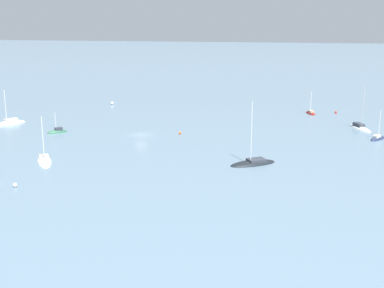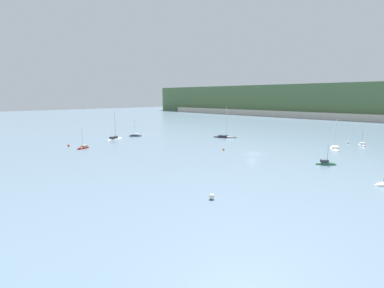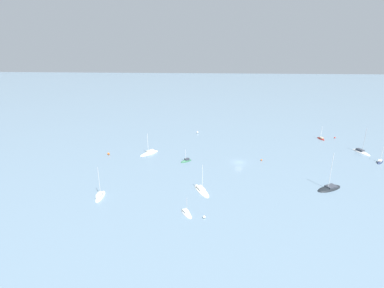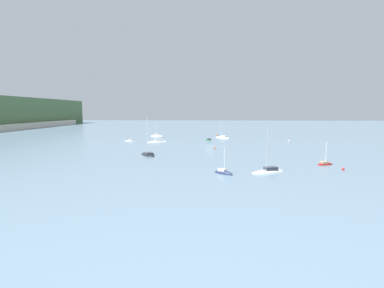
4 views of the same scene
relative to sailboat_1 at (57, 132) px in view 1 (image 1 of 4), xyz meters
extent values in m
plane|color=slate|center=(-19.24, -0.23, -0.12)|extent=(600.00, 600.00, 0.00)
ellipsoid|color=#2D6647|center=(0.03, 0.03, -0.12)|extent=(4.51, 3.97, 1.37)
cube|color=#333842|center=(-0.25, -0.20, 0.65)|extent=(1.94, 1.83, 0.78)
cylinder|color=silver|center=(0.21, 0.17, 2.40)|extent=(0.14, 0.14, 4.28)
ellipsoid|color=black|center=(-44.34, 18.68, -0.12)|extent=(9.30, 7.10, 1.37)
cube|color=#333842|center=(-44.96, 18.33, 0.53)|extent=(3.87, 3.49, 0.54)
cylinder|color=silver|center=(-43.95, 18.90, 5.83)|extent=(0.14, 0.14, 11.13)
ellipsoid|color=white|center=(15.05, -7.02, -0.12)|extent=(7.27, 7.83, 1.45)
cube|color=beige|center=(14.61, -7.52, 0.69)|extent=(3.21, 3.34, 0.81)
cylinder|color=silver|center=(15.33, -6.70, 4.23)|extent=(0.14, 0.14, 7.90)
ellipsoid|color=#232D4C|center=(-70.40, -3.23, -0.12)|extent=(4.31, 4.64, 1.61)
cube|color=silver|center=(-70.14, -2.94, 0.62)|extent=(1.93, 2.00, 0.59)
cylinder|color=silver|center=(-70.56, -3.42, 3.25)|extent=(0.14, 0.14, 5.84)
ellipsoid|color=maroon|center=(-58.31, -29.45, -0.12)|extent=(3.10, 4.82, 1.32)
cube|color=tan|center=(-58.44, -29.11, 0.54)|extent=(1.61, 1.93, 0.59)
cylinder|color=silver|center=(-58.22, -29.66, 3.01)|extent=(0.14, 0.14, 5.51)
ellipsoid|color=white|center=(-6.29, 22.32, -0.12)|extent=(6.10, 9.02, 1.26)
cube|color=beige|center=(-5.98, 21.68, 0.50)|extent=(2.94, 3.61, 0.53)
cylinder|color=silver|center=(-6.49, 22.71, 4.38)|extent=(0.14, 0.14, 8.29)
ellipsoid|color=white|center=(-68.38, -13.22, -0.12)|extent=(5.18, 8.36, 1.24)
cube|color=#333842|center=(-68.12, -13.82, 0.65)|extent=(2.53, 3.30, 0.84)
cylinder|color=#B2B2B7|center=(-68.54, -12.84, 5.18)|extent=(0.14, 0.14, 9.90)
sphere|color=orange|center=(-27.64, -2.33, 0.17)|extent=(0.58, 0.58, 0.58)
sphere|color=red|center=(-65.01, -31.05, 0.20)|extent=(0.62, 0.62, 0.62)
sphere|color=white|center=(-2.67, -35.18, 0.31)|extent=(0.85, 0.85, 0.85)
sphere|color=white|center=(-7.33, 36.39, 0.23)|extent=(0.69, 0.69, 0.69)
camera|label=1|loc=(-45.91, 111.98, 27.99)|focal=50.00mm
camera|label=2|loc=(25.71, -67.12, 15.05)|focal=28.00mm
camera|label=3|loc=(-8.05, 100.88, 42.19)|focal=28.00mm
camera|label=4|loc=(-134.76, 0.25, 13.63)|focal=28.00mm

